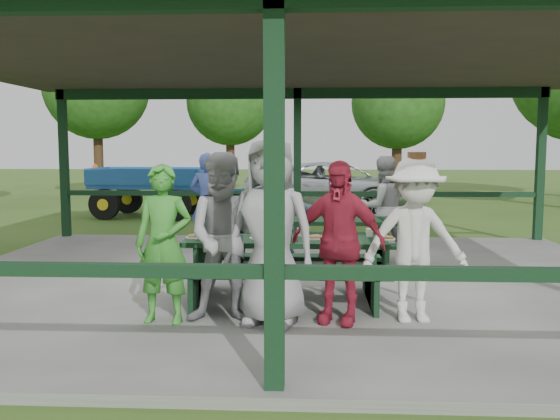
# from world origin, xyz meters

# --- Properties ---
(ground) EXTENTS (90.00, 90.00, 0.00)m
(ground) POSITION_xyz_m (0.00, 0.00, 0.00)
(ground) COLOR #34591C
(ground) RESTS_ON ground
(concrete_slab) EXTENTS (10.00, 8.00, 0.10)m
(concrete_slab) POSITION_xyz_m (0.00, 0.00, 0.05)
(concrete_slab) COLOR #63635E
(concrete_slab) RESTS_ON ground
(pavilion_structure) EXTENTS (10.60, 8.60, 3.24)m
(pavilion_structure) POSITION_xyz_m (0.00, 0.00, 3.17)
(pavilion_structure) COLOR black
(pavilion_structure) RESTS_ON concrete_slab
(picnic_table_near) EXTENTS (2.38, 1.39, 0.75)m
(picnic_table_near) POSITION_xyz_m (-0.03, -1.20, 0.57)
(picnic_table_near) COLOR black
(picnic_table_near) RESTS_ON concrete_slab
(picnic_table_far) EXTENTS (2.55, 1.39, 0.75)m
(picnic_table_far) POSITION_xyz_m (0.26, 0.80, 0.57)
(picnic_table_far) COLOR black
(picnic_table_far) RESTS_ON concrete_slab
(table_setting) EXTENTS (2.49, 0.45, 0.10)m
(table_setting) POSITION_xyz_m (0.04, -1.16, 0.88)
(table_setting) COLOR white
(table_setting) RESTS_ON picnic_table_near
(contestant_green) EXTENTS (0.64, 0.44, 1.66)m
(contestant_green) POSITION_xyz_m (-1.26, -2.15, 0.93)
(contestant_green) COLOR #368B2B
(contestant_green) RESTS_ON concrete_slab
(contestant_grey_left) EXTENTS (0.89, 0.71, 1.78)m
(contestant_grey_left) POSITION_xyz_m (-0.60, -2.10, 0.99)
(contestant_grey_left) COLOR gray
(contestant_grey_left) RESTS_ON concrete_slab
(contestant_grey_mid) EXTENTS (1.07, 0.84, 1.93)m
(contestant_grey_mid) POSITION_xyz_m (-0.14, -2.14, 1.06)
(contestant_grey_mid) COLOR gray
(contestant_grey_mid) RESTS_ON concrete_slab
(contestant_red) EXTENTS (1.08, 0.71, 1.70)m
(contestant_red) POSITION_xyz_m (0.55, -2.05, 0.95)
(contestant_red) COLOR #A12035
(contestant_red) RESTS_ON concrete_slab
(contestant_white_fedora) EXTENTS (1.18, 0.75, 1.78)m
(contestant_white_fedora) POSITION_xyz_m (1.36, -1.98, 0.97)
(contestant_white_fedora) COLOR silver
(contestant_white_fedora) RESTS_ON concrete_slab
(spectator_lblue) EXTENTS (1.40, 0.74, 1.45)m
(spectator_lblue) POSITION_xyz_m (-0.22, 1.64, 0.82)
(spectator_lblue) COLOR #7FA1C5
(spectator_lblue) RESTS_ON concrete_slab
(spectator_blue) EXTENTS (0.69, 0.51, 1.75)m
(spectator_blue) POSITION_xyz_m (-1.53, 2.06, 0.97)
(spectator_blue) COLOR #3B4E9A
(spectator_blue) RESTS_ON concrete_slab
(spectator_grey) EXTENTS (0.98, 0.87, 1.69)m
(spectator_grey) POSITION_xyz_m (1.45, 1.57, 0.95)
(spectator_grey) COLOR #9C9C9F
(spectator_grey) RESTS_ON concrete_slab
(pickup_truck) EXTENTS (5.96, 4.40, 1.50)m
(pickup_truck) POSITION_xyz_m (1.05, 9.60, 0.75)
(pickup_truck) COLOR silver
(pickup_truck) RESTS_ON ground
(farm_trailer) EXTENTS (4.26, 2.07, 1.48)m
(farm_trailer) POSITION_xyz_m (-4.19, 8.12, 0.73)
(farm_trailer) COLOR #1C509A
(farm_trailer) RESTS_ON ground
(tree_far_left) EXTENTS (4.00, 4.00, 6.25)m
(tree_far_left) POSITION_xyz_m (-7.92, 14.39, 4.23)
(tree_far_left) COLOR #2F2012
(tree_far_left) RESTS_ON ground
(tree_left) EXTENTS (3.59, 3.59, 5.60)m
(tree_left) POSITION_xyz_m (-3.09, 16.57, 3.79)
(tree_left) COLOR #2F2012
(tree_left) RESTS_ON ground
(tree_mid) EXTENTS (3.33, 3.33, 5.20)m
(tree_mid) POSITION_xyz_m (3.39, 13.62, 3.52)
(tree_mid) COLOR #2F2012
(tree_mid) RESTS_ON ground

